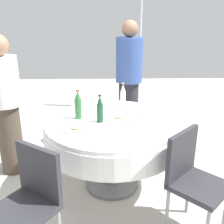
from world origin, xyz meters
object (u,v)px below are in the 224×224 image
object	(u,v)px
wine_glass_far	(94,101)
plate_outer	(77,129)
bottle_green_mid	(78,105)
chair_inner	(30,197)
person_front	(6,104)
bottle_dark_green_front	(100,110)
person_mid	(129,83)
wine_glass_south	(139,115)
bottle_clear_rear	(123,97)
dining_table	(112,134)
plate_right	(120,118)
chair_east	(191,175)

from	to	relation	value
wine_glass_far	plate_outer	world-z (taller)	wine_glass_far
bottle_green_mid	chair_inner	distance (m)	1.05
person_front	chair_inner	xyz separation A→B (m)	(0.54, -1.20, -0.29)
bottle_dark_green_front	person_front	distance (m)	1.08
person_mid	wine_glass_south	bearing A→B (deg)	-75.88
bottle_green_mid	bottle_clear_rear	distance (m)	0.54
dining_table	plate_right	distance (m)	0.18
chair_inner	dining_table	bearing A→B (deg)	-90.00
bottle_green_mid	bottle_dark_green_front	xyz separation A→B (m)	(0.22, -0.10, -0.01)
bottle_dark_green_front	plate_outer	size ratio (longest dim) A/B	1.13
bottle_green_mid	wine_glass_far	distance (m)	0.26
chair_east	chair_inner	distance (m)	1.25
dining_table	wine_glass_south	distance (m)	0.38
bottle_green_mid	person_front	world-z (taller)	person_front
bottle_green_mid	chair_east	distance (m)	1.24
bottle_green_mid	bottle_clear_rear	bearing A→B (deg)	30.62
bottle_dark_green_front	bottle_clear_rear	size ratio (longest dim) A/B	0.92
wine_glass_far	chair_inner	distance (m)	1.28
person_front	bottle_clear_rear	bearing A→B (deg)	-73.06
wine_glass_south	chair_inner	distance (m)	1.17
plate_right	person_mid	distance (m)	0.98
bottle_green_mid	wine_glass_south	size ratio (longest dim) A/B	1.95
plate_outer	chair_east	bearing A→B (deg)	-23.70
bottle_green_mid	plate_right	distance (m)	0.43
wine_glass_far	plate_outer	distance (m)	0.53
chair_inner	bottle_clear_rear	bearing A→B (deg)	-86.32
chair_east	chair_inner	world-z (taller)	same
bottle_clear_rear	wine_glass_far	world-z (taller)	bottle_clear_rear
bottle_green_mid	bottle_dark_green_front	bearing A→B (deg)	-24.60
person_mid	bottle_clear_rear	bearing A→B (deg)	-86.49
bottle_dark_green_front	bottle_clear_rear	world-z (taller)	bottle_clear_rear
bottle_clear_rear	bottle_dark_green_front	bearing A→B (deg)	-123.22
bottle_dark_green_front	plate_outer	xyz separation A→B (m)	(-0.21, -0.19, -0.11)
chair_east	bottle_green_mid	bearing A→B (deg)	-80.94
person_front	wine_glass_south	bearing A→B (deg)	-92.51
bottle_dark_green_front	chair_inner	xyz separation A→B (m)	(-0.49, -0.85, -0.35)
dining_table	chair_east	distance (m)	0.89
person_front	chair_east	xyz separation A→B (m)	(1.76, -0.96, -0.29)
person_front	bottle_dark_green_front	bearing A→B (deg)	-93.00
dining_table	wine_glass_far	distance (m)	0.43
wine_glass_far	chair_inner	size ratio (longest dim) A/B	0.19
person_mid	plate_right	bearing A→B (deg)	-85.94
person_front	chair_inner	world-z (taller)	person_front
plate_outer	chair_east	distance (m)	1.05
person_front	dining_table	bearing A→B (deg)	-90.00
bottle_clear_rear	wine_glass_far	distance (m)	0.32
chair_east	bottle_dark_green_front	bearing A→B (deg)	-83.91
wine_glass_far	person_mid	distance (m)	0.83
chair_inner	plate_right	bearing A→B (deg)	-92.36
wine_glass_far	plate_right	distance (m)	0.38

